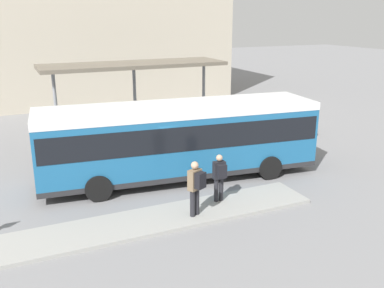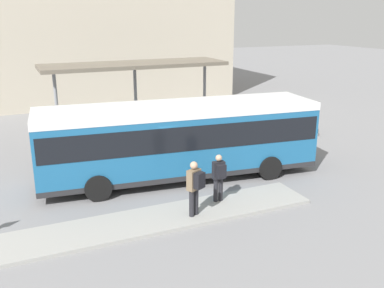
{
  "view_description": "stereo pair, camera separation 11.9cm",
  "coord_description": "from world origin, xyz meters",
  "px_view_note": "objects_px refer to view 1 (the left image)",
  "views": [
    {
      "loc": [
        -6.17,
        -14.74,
        6.25
      ],
      "look_at": [
        0.54,
        0.0,
        1.33
      ],
      "focal_mm": 40.0,
      "sensor_mm": 36.0,
      "label": 1
    },
    {
      "loc": [
        -6.06,
        -14.79,
        6.25
      ],
      "look_at": [
        0.54,
        0.0,
        1.33
      ],
      "focal_mm": 40.0,
      "sensor_mm": 36.0,
      "label": 2
    }
  ],
  "objects_px": {
    "bicycle_red": "(286,118)",
    "bicycle_white": "(303,124)",
    "city_bus": "(180,136)",
    "bicycle_yellow": "(294,121)",
    "potted_planter_near_shelter": "(157,139)",
    "pedestrian_waiting": "(196,185)",
    "pedestrian_companion": "(220,175)",
    "bicycle_orange": "(309,127)"
  },
  "relations": [
    {
      "from": "city_bus",
      "to": "pedestrian_companion",
      "type": "height_order",
      "value": "city_bus"
    },
    {
      "from": "pedestrian_waiting",
      "to": "city_bus",
      "type": "bearing_deg",
      "value": -39.48
    },
    {
      "from": "bicycle_white",
      "to": "pedestrian_companion",
      "type": "bearing_deg",
      "value": -48.02
    },
    {
      "from": "bicycle_orange",
      "to": "bicycle_red",
      "type": "bearing_deg",
      "value": -173.08
    },
    {
      "from": "city_bus",
      "to": "bicycle_white",
      "type": "bearing_deg",
      "value": 29.19
    },
    {
      "from": "bicycle_white",
      "to": "bicycle_red",
      "type": "bearing_deg",
      "value": -168.19
    },
    {
      "from": "city_bus",
      "to": "potted_planter_near_shelter",
      "type": "bearing_deg",
      "value": 93.31
    },
    {
      "from": "bicycle_yellow",
      "to": "potted_planter_near_shelter",
      "type": "bearing_deg",
      "value": -73.22
    },
    {
      "from": "bicycle_white",
      "to": "bicycle_yellow",
      "type": "height_order",
      "value": "bicycle_yellow"
    },
    {
      "from": "city_bus",
      "to": "pedestrian_waiting",
      "type": "xyz_separation_m",
      "value": [
        -0.95,
        -3.54,
        -0.59
      ]
    },
    {
      "from": "city_bus",
      "to": "bicycle_red",
      "type": "bearing_deg",
      "value": 36.61
    },
    {
      "from": "bicycle_yellow",
      "to": "potted_planter_near_shelter",
      "type": "relative_size",
      "value": 1.15
    },
    {
      "from": "bicycle_yellow",
      "to": "city_bus",
      "type": "bearing_deg",
      "value": -56.42
    },
    {
      "from": "pedestrian_waiting",
      "to": "bicycle_white",
      "type": "distance_m",
      "value": 12.64
    },
    {
      "from": "pedestrian_companion",
      "to": "potted_planter_near_shelter",
      "type": "height_order",
      "value": "pedestrian_companion"
    },
    {
      "from": "pedestrian_companion",
      "to": "bicycle_orange",
      "type": "height_order",
      "value": "pedestrian_companion"
    },
    {
      "from": "bicycle_yellow",
      "to": "pedestrian_waiting",
      "type": "bearing_deg",
      "value": -44.26
    },
    {
      "from": "bicycle_red",
      "to": "bicycle_orange",
      "type": "bearing_deg",
      "value": -171.89
    },
    {
      "from": "pedestrian_companion",
      "to": "bicycle_white",
      "type": "xyz_separation_m",
      "value": [
        8.98,
        6.81,
        -0.72
      ]
    },
    {
      "from": "pedestrian_companion",
      "to": "bicycle_yellow",
      "type": "height_order",
      "value": "pedestrian_companion"
    },
    {
      "from": "pedestrian_companion",
      "to": "potted_planter_near_shelter",
      "type": "xyz_separation_m",
      "value": [
        -0.08,
        5.91,
        -0.3
      ]
    },
    {
      "from": "pedestrian_waiting",
      "to": "bicycle_orange",
      "type": "height_order",
      "value": "pedestrian_waiting"
    },
    {
      "from": "pedestrian_waiting",
      "to": "bicycle_yellow",
      "type": "height_order",
      "value": "pedestrian_waiting"
    },
    {
      "from": "bicycle_white",
      "to": "bicycle_red",
      "type": "distance_m",
      "value": 1.41
    },
    {
      "from": "pedestrian_waiting",
      "to": "bicycle_yellow",
      "type": "relative_size",
      "value": 1.06
    },
    {
      "from": "bicycle_white",
      "to": "bicycle_yellow",
      "type": "distance_m",
      "value": 0.71
    },
    {
      "from": "bicycle_orange",
      "to": "bicycle_yellow",
      "type": "height_order",
      "value": "bicycle_yellow"
    },
    {
      "from": "pedestrian_waiting",
      "to": "bicycle_red",
      "type": "relative_size",
      "value": 1.05
    },
    {
      "from": "city_bus",
      "to": "bicycle_red",
      "type": "relative_size",
      "value": 6.4
    },
    {
      "from": "pedestrian_waiting",
      "to": "potted_planter_near_shelter",
      "type": "height_order",
      "value": "pedestrian_waiting"
    },
    {
      "from": "bicycle_red",
      "to": "bicycle_white",
      "type": "bearing_deg",
      "value": -164.91
    },
    {
      "from": "city_bus",
      "to": "potted_planter_near_shelter",
      "type": "relative_size",
      "value": 7.37
    },
    {
      "from": "bicycle_red",
      "to": "pedestrian_waiting",
      "type": "bearing_deg",
      "value": 139.67
    },
    {
      "from": "bicycle_red",
      "to": "bicycle_yellow",
      "type": "bearing_deg",
      "value": -167.14
    },
    {
      "from": "bicycle_yellow",
      "to": "potted_planter_near_shelter",
      "type": "height_order",
      "value": "potted_planter_near_shelter"
    },
    {
      "from": "city_bus",
      "to": "bicycle_yellow",
      "type": "height_order",
      "value": "city_bus"
    },
    {
      "from": "potted_planter_near_shelter",
      "to": "bicycle_red",
      "type": "bearing_deg",
      "value": 14.48
    },
    {
      "from": "pedestrian_waiting",
      "to": "potted_planter_near_shelter",
      "type": "distance_m",
      "value": 6.67
    },
    {
      "from": "pedestrian_companion",
      "to": "bicycle_white",
      "type": "bearing_deg",
      "value": -49.88
    },
    {
      "from": "bicycle_red",
      "to": "potted_planter_near_shelter",
      "type": "height_order",
      "value": "potted_planter_near_shelter"
    },
    {
      "from": "bicycle_white",
      "to": "bicycle_orange",
      "type": "bearing_deg",
      "value": -8.94
    },
    {
      "from": "city_bus",
      "to": "bicycle_red",
      "type": "distance_m",
      "value": 10.58
    }
  ]
}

